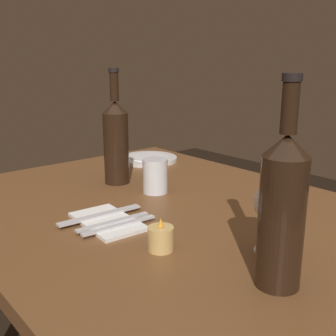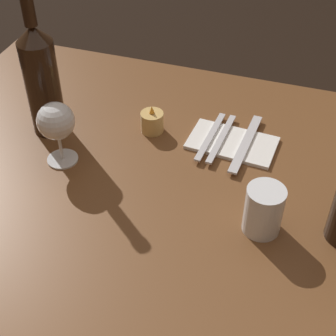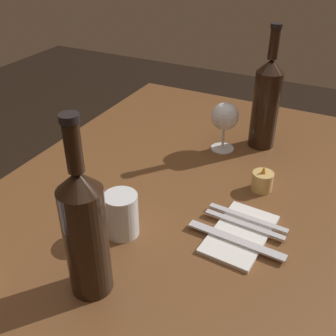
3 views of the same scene
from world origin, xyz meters
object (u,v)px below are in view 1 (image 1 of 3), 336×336
wine_bottle_second (116,140)px  fork_inner (113,222)px  fork_outer (119,225)px  wine_bottle (282,209)px  water_tumbler (155,178)px  folded_napkin (107,221)px  table_knife (100,215)px  dinner_plate (148,159)px  wine_glass_left (274,204)px  votive_candle (161,239)px

wine_bottle_second → fork_inner: (-0.28, 0.20, -0.12)m
wine_bottle_second → fork_outer: (-0.30, 0.20, -0.12)m
wine_bottle → water_tumbler: wine_bottle is taller
wine_bottle → folded_napkin: wine_bottle is taller
fork_inner → table_knife: size_ratio=0.86×
water_tumbler → dinner_plate: (0.31, -0.21, -0.03)m
wine_bottle_second → dinner_plate: bearing=-56.7°
wine_glass_left → votive_candle: bearing=46.4°
dinner_plate → water_tumbler: bearing=145.3°
wine_bottle → wine_bottle_second: wine_bottle is taller
votive_candle → folded_napkin: bearing=2.2°
fork_inner → dinner_plate: bearing=-45.1°
water_tumbler → dinner_plate: water_tumbler is taller
wine_bottle_second → table_knife: (-0.22, 0.20, -0.12)m
water_tumbler → fork_outer: water_tumbler is taller
folded_napkin → table_knife: 0.03m
wine_bottle_second → dinner_plate: size_ratio=1.59×
folded_napkin → table_knife: table_knife is taller
table_knife → fork_outer: bearing=180.0°
folded_napkin → fork_inner: bearing=180.0°
water_tumbler → fork_outer: bearing=124.4°
water_tumbler → wine_glass_left: bearing=171.8°
folded_napkin → fork_outer: 0.05m
wine_bottle_second → table_knife: wine_bottle_second is taller
dinner_plate → fork_inner: dinner_plate is taller
wine_glass_left → fork_inner: size_ratio=0.78×
wine_bottle → dinner_plate: (0.82, -0.37, -0.13)m
wine_glass_left → wine_bottle: bearing=130.3°
dinner_plate → fork_outer: (-0.46, 0.44, 0.00)m
wine_glass_left → table_knife: bearing=24.1°
water_tumbler → votive_candle: 0.36m
wine_bottle_second → dinner_plate: wine_bottle_second is taller
wine_glass_left → table_knife: wine_glass_left is taller
dinner_plate → wine_glass_left: bearing=159.6°
wine_bottle → fork_outer: wine_bottle is taller
dinner_plate → fork_outer: bearing=136.5°
wine_glass_left → wine_bottle_second: wine_bottle_second is taller
water_tumbler → fork_outer: size_ratio=0.53×
wine_bottle → fork_inner: bearing=10.8°
wine_bottle → water_tumbler: 0.54m
water_tumbler → dinner_plate: bearing=-34.7°
fork_outer → table_knife: (0.08, 0.00, 0.00)m
wine_bottle → water_tumbler: bearing=-16.5°
water_tumbler → table_knife: (-0.07, 0.23, -0.03)m
wine_bottle_second → fork_outer: bearing=147.2°
water_tumbler → folded_napkin: water_tumbler is taller
water_tumbler → dinner_plate: size_ratio=0.45×
wine_glass_left → table_knife: (0.36, 0.16, -0.09)m
votive_candle → table_knife: (0.21, 0.01, -0.01)m
wine_glass_left → dinner_plate: 0.80m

